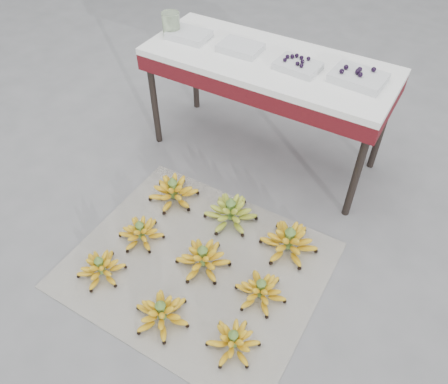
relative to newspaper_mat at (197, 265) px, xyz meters
The scene contains 17 objects.
ground 0.12m from the newspaper_mat, behind, with size 60.00×60.00×0.00m, color slate.
newspaper_mat is the anchor object (origin of this frame).
bunch_front_left 0.49m from the newspaper_mat, 142.94° to the right, with size 0.30×0.30×0.15m.
bunch_front_center 0.35m from the newspaper_mat, 85.45° to the right, with size 0.28×0.28×0.16m.
bunch_front_right 0.48m from the newspaper_mat, 37.62° to the right, with size 0.31×0.31×0.14m.
bunch_mid_left 0.36m from the newspaper_mat, behind, with size 0.29×0.29×0.15m.
bunch_mid_center 0.07m from the newspaper_mat, 22.71° to the left, with size 0.36×0.36×0.17m.
bunch_mid_right 0.37m from the newspaper_mat, ahead, with size 0.27×0.27×0.15m.
bunch_back_left 0.50m from the newspaper_mat, 138.71° to the left, with size 0.38×0.38×0.18m.
bunch_back_center 0.36m from the newspaper_mat, 90.55° to the left, with size 0.34×0.34×0.18m.
bunch_back_right 0.50m from the newspaper_mat, 42.23° to the left, with size 0.37×0.37×0.18m.
vendor_table 1.15m from the newspaper_mat, 97.09° to the left, with size 1.42×0.57×0.68m.
tray_far_left 1.34m from the newspaper_mat, 123.74° to the left, with size 0.25×0.18×0.04m.
tray_left 1.23m from the newspaper_mat, 107.20° to the left, with size 0.24×0.17×0.04m.
tray_right 1.18m from the newspaper_mat, 86.36° to the left, with size 0.24×0.19×0.06m.
tray_far_right 1.27m from the newspaper_mat, 69.12° to the left, with size 0.28×0.21×0.07m.
glass_jar 1.42m from the newspaper_mat, 128.64° to the left, with size 0.11×0.11×0.13m, color #B3CBA2.
Camera 1 is at (0.90, -1.08, 1.89)m, focal length 35.00 mm.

